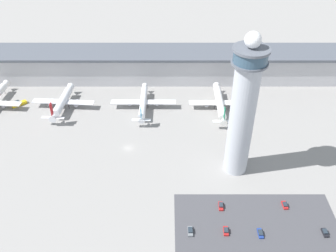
{
  "coord_description": "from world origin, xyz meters",
  "views": [
    {
      "loc": [
        19.49,
        -140.74,
        117.86
      ],
      "look_at": [
        18.77,
        8.36,
        7.25
      ],
      "focal_mm": 40.0,
      "sensor_mm": 36.0,
      "label": 1
    }
  ],
  "objects": [
    {
      "name": "terminal_building",
      "position": [
        0.0,
        70.0,
        9.37
      ],
      "size": [
        260.72,
        25.0,
        18.53
      ],
      "color": "#B2B2B7",
      "rests_on": "ground"
    },
    {
      "name": "ground_plane",
      "position": [
        0.0,
        0.0,
        0.0
      ],
      "size": [
        1000.0,
        1000.0,
        0.0
      ],
      "primitive_type": "plane",
      "color": "gray"
    },
    {
      "name": "airplane_gate_charlie",
      "position": [
        5.65,
        34.75,
        4.27
      ],
      "size": [
        36.44,
        36.64,
        11.81
      ],
      "color": "silver",
      "rests_on": "ground"
    },
    {
      "name": "car_grey_coupe",
      "position": [
        27.98,
        -50.08,
        0.57
      ],
      "size": [
        1.96,
        4.58,
        1.48
      ],
      "color": "black",
      "rests_on": "ground"
    },
    {
      "name": "parking_lot_surface",
      "position": [
        54.1,
        -50.59,
        0.0
      ],
      "size": [
        64.0,
        40.0,
        0.01
      ],
      "primitive_type": "cube",
      "color": "#424247",
      "rests_on": "ground"
    },
    {
      "name": "car_red_hatchback",
      "position": [
        67.41,
        -37.06,
        0.55
      ],
      "size": [
        1.97,
        4.27,
        1.43
      ],
      "color": "black",
      "rests_on": "ground"
    },
    {
      "name": "control_tower",
      "position": [
        50.1,
        -14.26,
        32.5
      ],
      "size": [
        14.18,
        14.18,
        65.84
      ],
      "color": "#ADB2BC",
      "rests_on": "ground"
    },
    {
      "name": "car_maroon_suv",
      "position": [
        54.59,
        -51.03,
        0.52
      ],
      "size": [
        1.8,
        4.57,
        1.35
      ],
      "color": "black",
      "rests_on": "ground"
    },
    {
      "name": "service_truck_catering",
      "position": [
        -65.65,
        38.12,
        1.07
      ],
      "size": [
        7.97,
        7.3,
        3.07
      ],
      "color": "black",
      "rests_on": "ground"
    },
    {
      "name": "car_black_suv",
      "position": [
        41.61,
        -50.02,
        0.6
      ],
      "size": [
        1.95,
        4.24,
        1.55
      ],
      "color": "black",
      "rests_on": "ground"
    },
    {
      "name": "airplane_gate_bravo",
      "position": [
        -39.5,
        35.09,
        4.41
      ],
      "size": [
        35.05,
        34.65,
        13.65
      ],
      "color": "silver",
      "rests_on": "ground"
    },
    {
      "name": "airplane_gate_delta",
      "position": [
        48.33,
        34.07,
        4.37
      ],
      "size": [
        34.15,
        38.52,
        13.01
      ],
      "color": "white",
      "rests_on": "ground"
    },
    {
      "name": "service_truck_fuel",
      "position": [
        56.63,
        8.93,
        1.11
      ],
      "size": [
        6.18,
        7.51,
        3.18
      ],
      "color": "black",
      "rests_on": "ground"
    },
    {
      "name": "car_blue_compact",
      "position": [
        79.26,
        -50.71,
        0.57
      ],
      "size": [
        1.86,
        4.07,
        1.47
      ],
      "color": "black",
      "rests_on": "ground"
    },
    {
      "name": "car_green_van",
      "position": [
        41.11,
        -37.59,
        0.6
      ],
      "size": [
        1.88,
        4.5,
        1.55
      ],
      "color": "black",
      "rests_on": "ground"
    }
  ]
}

